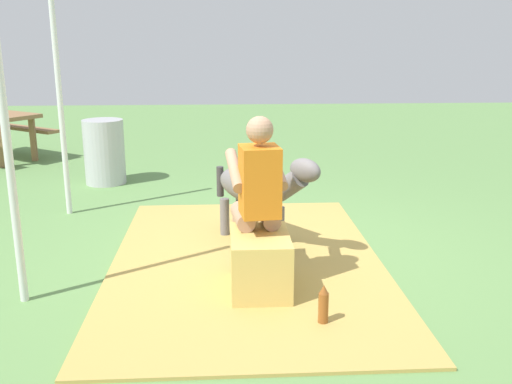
{
  "coord_description": "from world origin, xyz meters",
  "views": [
    {
      "loc": [
        -4.88,
        0.41,
        1.89
      ],
      "look_at": [
        0.08,
        0.12,
        0.55
      ],
      "focal_mm": 40.46,
      "sensor_mm": 36.0,
      "label": 1
    }
  ],
  "objects": [
    {
      "name": "hay_bale",
      "position": [
        -0.82,
        0.14,
        0.23
      ],
      "size": [
        0.64,
        0.44,
        0.46
      ],
      "primitive_type": "cube",
      "color": "tan",
      "rests_on": "ground"
    },
    {
      "name": "hay_patch",
      "position": [
        -0.23,
        0.22,
        0.01
      ],
      "size": [
        3.49,
        2.3,
        0.02
      ],
      "primitive_type": "cube",
      "color": "tan",
      "rests_on": "ground"
    },
    {
      "name": "ground_plane",
      "position": [
        0.0,
        0.0,
        0.0
      ],
      "size": [
        24.0,
        24.0,
        0.0
      ],
      "primitive_type": "plane",
      "color": "#608C4C"
    },
    {
      "name": "pony_standing",
      "position": [
        0.24,
        0.1,
        0.55
      ],
      "size": [
        1.14,
        0.97,
        0.91
      ],
      "color": "slate",
      "rests_on": "ground"
    },
    {
      "name": "person_seated",
      "position": [
        -0.65,
        0.16,
        0.74
      ],
      "size": [
        0.69,
        0.46,
        1.34
      ],
      "color": "tan",
      "rests_on": "ground"
    },
    {
      "name": "tent_pole_left",
      "position": [
        -0.86,
        1.9,
        1.2
      ],
      "size": [
        0.06,
        0.06,
        2.4
      ],
      "primitive_type": "cylinder",
      "color": "silver",
      "rests_on": "ground"
    },
    {
      "name": "tent_pole_right",
      "position": [
        1.35,
        2.12,
        1.2
      ],
      "size": [
        0.06,
        0.06,
        2.4
      ],
      "primitive_type": "cylinder",
      "color": "silver",
      "rests_on": "ground"
    },
    {
      "name": "water_barrel",
      "position": [
        2.71,
        1.98,
        0.42
      ],
      "size": [
        0.53,
        0.53,
        0.85
      ],
      "primitive_type": "cylinder",
      "color": "#B2B2B7",
      "rests_on": "ground"
    },
    {
      "name": "soda_bottle",
      "position": [
        -1.38,
        -0.25,
        0.14
      ],
      "size": [
        0.07,
        0.07,
        0.29
      ],
      "color": "brown",
      "rests_on": "ground"
    }
  ]
}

